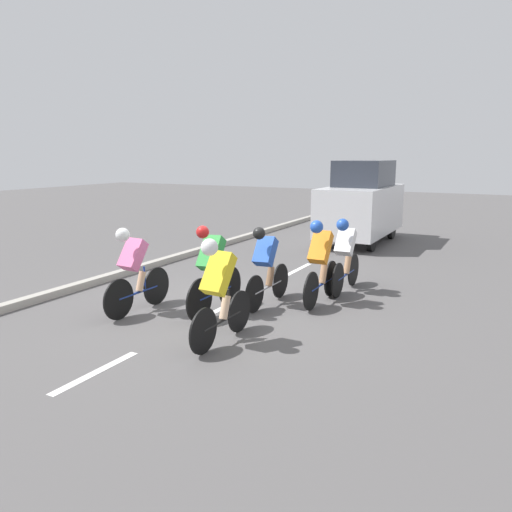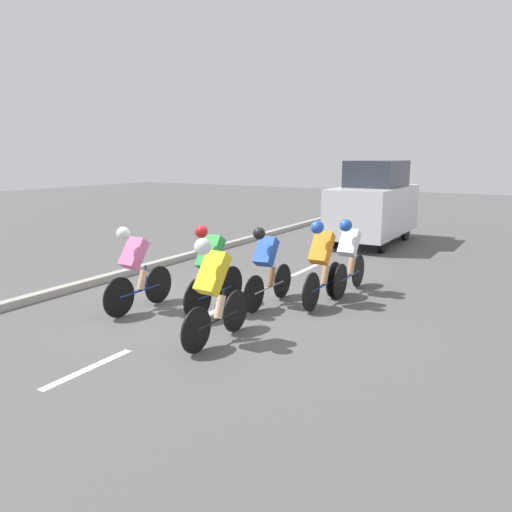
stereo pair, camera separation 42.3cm
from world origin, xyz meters
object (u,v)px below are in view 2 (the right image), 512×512
(cyclist_pink, at_px, (135,266))
(cyclist_orange, at_px, (322,260))
(cyclist_white, at_px, (349,254))
(cyclist_yellow, at_px, (213,287))
(support_car, at_px, (374,204))
(cyclist_green, at_px, (212,268))
(cyclist_blue, at_px, (267,264))

(cyclist_pink, xyz_separation_m, cyclist_orange, (-2.58, -1.96, 0.03))
(cyclist_white, bearing_deg, cyclist_yellow, 78.45)
(cyclist_pink, bearing_deg, support_car, -99.27)
(cyclist_green, xyz_separation_m, cyclist_blue, (-0.56, -0.86, -0.04))
(cyclist_pink, relative_size, cyclist_orange, 0.97)
(cyclist_white, distance_m, support_car, 5.83)
(cyclist_orange, bearing_deg, cyclist_yellow, 77.40)
(cyclist_green, xyz_separation_m, cyclist_yellow, (-0.81, 1.10, 0.04))
(cyclist_orange, bearing_deg, support_car, -79.91)
(cyclist_green, bearing_deg, support_car, -91.38)
(cyclist_yellow, bearing_deg, cyclist_white, -101.55)
(cyclist_pink, height_order, cyclist_white, cyclist_pink)
(support_car, bearing_deg, cyclist_green, 88.62)
(support_car, bearing_deg, cyclist_orange, 100.09)
(cyclist_yellow, relative_size, cyclist_blue, 0.96)
(cyclist_orange, height_order, support_car, support_car)
(cyclist_pink, bearing_deg, cyclist_white, -133.09)
(cyclist_green, bearing_deg, cyclist_pink, 24.29)
(cyclist_white, height_order, support_car, support_car)
(cyclist_green, height_order, cyclist_white, cyclist_green)
(cyclist_pink, xyz_separation_m, cyclist_white, (-2.73, -2.92, -0.00))
(cyclist_green, xyz_separation_m, support_car, (-0.19, -8.04, 0.42))
(cyclist_green, distance_m, cyclist_orange, 1.97)
(cyclist_green, xyz_separation_m, cyclist_pink, (1.21, 0.54, -0.00))
(cyclist_green, height_order, cyclist_yellow, cyclist_yellow)
(cyclist_blue, distance_m, support_car, 7.20)
(cyclist_pink, relative_size, cyclist_white, 1.00)
(cyclist_yellow, height_order, cyclist_white, cyclist_yellow)
(cyclist_green, relative_size, cyclist_blue, 1.00)
(cyclist_green, bearing_deg, cyclist_orange, -134.22)
(cyclist_yellow, bearing_deg, support_car, -86.13)
(cyclist_yellow, height_order, cyclist_orange, cyclist_yellow)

